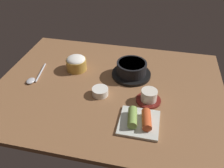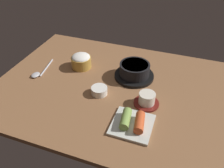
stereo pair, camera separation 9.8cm
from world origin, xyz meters
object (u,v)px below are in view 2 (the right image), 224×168
stone_pot (134,71)px  tea_cup_with_saucer (147,99)px  kimchi_plate (132,123)px  rice_bowl (81,61)px  banchan_cup_center (99,90)px  spoon (39,73)px

stone_pot → tea_cup_with_saucer: 19.02cm
kimchi_plate → rice_bowl: bearing=139.7°
banchan_cup_center → spoon: banchan_cup_center is taller
kimchi_plate → spoon: kimchi_plate is taller
rice_bowl → spoon: rice_bowl is taller
rice_bowl → banchan_cup_center: bearing=-45.0°
stone_pot → tea_cup_with_saucer: stone_pot is taller
stone_pot → rice_bowl: bearing=-178.8°
kimchi_plate → stone_pot: bearing=104.1°
rice_bowl → kimchi_plate: bearing=-40.3°
stone_pot → rice_bowl: 26.72cm
rice_bowl → kimchi_plate: size_ratio=0.67×
tea_cup_with_saucer → kimchi_plate: size_ratio=0.70×
banchan_cup_center → kimchi_plate: (18.05, -12.87, -0.15)cm
banchan_cup_center → kimchi_plate: kimchi_plate is taller
banchan_cup_center → kimchi_plate: bearing=-35.5°
stone_pot → banchan_cup_center: size_ratio=2.66×
tea_cup_with_saucer → spoon: (-52.84, 3.75, -1.78)cm
tea_cup_with_saucer → banchan_cup_center: size_ratio=1.48×
tea_cup_with_saucer → kimchi_plate: (-2.19, -13.12, -0.84)cm
tea_cup_with_saucer → kimchi_plate: 13.33cm
spoon → tea_cup_with_saucer: bearing=-4.1°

